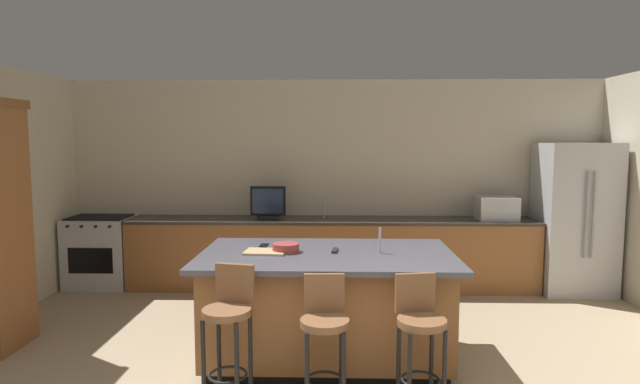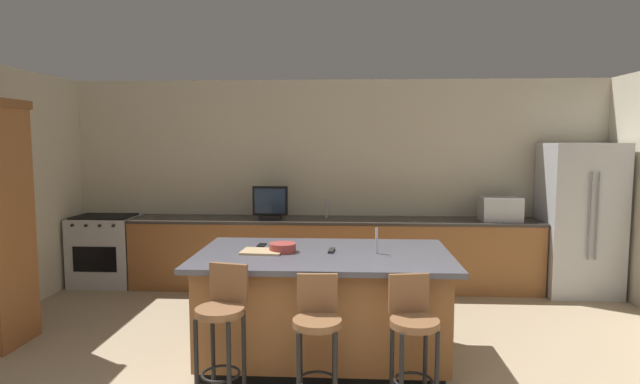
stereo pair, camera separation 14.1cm
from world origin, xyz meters
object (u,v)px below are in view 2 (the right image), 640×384
(bar_stool_left, at_px, (222,323))
(tv_remote, at_px, (331,250))
(bar_stool_center, at_px, (317,332))
(microwave, at_px, (500,209))
(range_oven, at_px, (106,250))
(tv_monitor, at_px, (270,204))
(refrigerator, at_px, (579,219))
(fruit_bowl, at_px, (283,247))
(cell_phone, at_px, (262,245))
(kitchen_island, at_px, (323,305))
(cutting_board, at_px, (262,251))
(bar_stool_right, at_px, (413,332))

(bar_stool_left, relative_size, tv_remote, 5.96)
(bar_stool_center, bearing_deg, bar_stool_left, 176.15)
(microwave, relative_size, tv_remote, 2.82)
(range_oven, xyz_separation_m, tv_remote, (3.04, -2.14, 0.49))
(tv_monitor, bearing_deg, refrigerator, -0.14)
(tv_monitor, distance_m, tv_remote, 2.26)
(bar_stool_center, height_order, fruit_bowl, fruit_bowl)
(refrigerator, distance_m, range_oven, 6.03)
(bar_stool_left, xyz_separation_m, tv_remote, (0.74, 0.90, 0.33))
(fruit_bowl, xyz_separation_m, cell_phone, (-0.22, 0.25, -0.03))
(cell_phone, xyz_separation_m, tv_remote, (0.64, -0.22, 0.01))
(refrigerator, bearing_deg, microwave, 176.28)
(microwave, height_order, bar_stool_left, microwave)
(refrigerator, relative_size, tv_remote, 10.93)
(cell_phone, distance_m, tv_remote, 0.68)
(kitchen_island, xyz_separation_m, bar_stool_left, (-0.67, -0.85, 0.14))
(tv_monitor, relative_size, fruit_bowl, 1.93)
(cutting_board, bearing_deg, microwave, 40.10)
(cell_phone, height_order, cutting_board, cutting_board)
(kitchen_island, height_order, refrigerator, refrigerator)
(kitchen_island, relative_size, bar_stool_right, 2.26)
(tv_monitor, bearing_deg, bar_stool_left, -87.94)
(range_oven, height_order, bar_stool_right, bar_stool_right)
(cell_phone, bearing_deg, refrigerator, 28.93)
(tv_monitor, relative_size, cell_phone, 2.95)
(bar_stool_right, distance_m, cutting_board, 1.49)
(bar_stool_center, xyz_separation_m, cutting_board, (-0.52, 0.85, 0.38))
(kitchen_island, bearing_deg, cutting_board, -177.80)
(bar_stool_left, relative_size, cell_phone, 6.76)
(tv_remote, bearing_deg, cutting_board, -168.24)
(bar_stool_right, bearing_deg, refrigerator, 41.33)
(refrigerator, xyz_separation_m, fruit_bowl, (-3.39, -2.11, 0.05))
(microwave, xyz_separation_m, bar_stool_left, (-2.77, -3.04, -0.43))
(bar_stool_right, distance_m, cell_phone, 1.71)
(bar_stool_center, bearing_deg, tv_remote, 82.92)
(kitchen_island, height_order, bar_stool_right, bar_stool_right)
(fruit_bowl, bearing_deg, cell_phone, 131.42)
(refrigerator, distance_m, fruit_bowl, 4.00)
(kitchen_island, relative_size, cell_phone, 14.39)
(fruit_bowl, bearing_deg, bar_stool_left, -110.11)
(range_oven, height_order, tv_monitor, tv_monitor)
(range_oven, distance_m, bar_stool_right, 4.73)
(bar_stool_left, relative_size, fruit_bowl, 4.41)
(microwave, xyz_separation_m, fruit_bowl, (-2.45, -2.17, -0.06))
(refrigerator, height_order, range_oven, refrigerator)
(bar_stool_center, distance_m, tv_remote, 0.99)
(refrigerator, distance_m, tv_monitor, 3.82)
(kitchen_island, bearing_deg, microwave, 46.19)
(cell_phone, xyz_separation_m, cutting_board, (0.05, -0.29, 0.01))
(tv_monitor, distance_m, fruit_bowl, 2.17)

